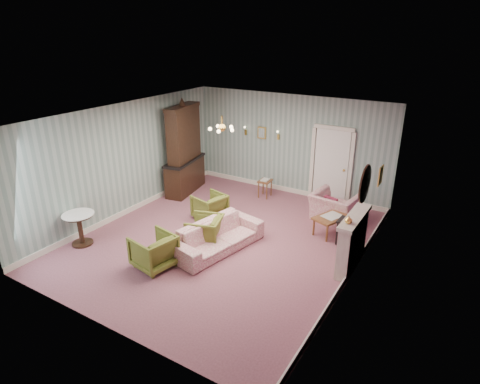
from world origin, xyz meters
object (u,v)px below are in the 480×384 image
Objects in this scene: olive_chair_a at (154,249)px; fireplace at (352,241)px; sofa_chintz at (218,232)px; olive_chair_b at (205,229)px; coffee_table at (331,225)px; wingback_chair at (335,202)px; side_table_black at (346,232)px; pedestal_table at (80,229)px; olive_chair_c at (210,205)px; dresser at (184,147)px.

olive_chair_a is 0.56× the size of fireplace.
sofa_chintz is (0.72, 1.27, 0.03)m from olive_chair_a.
olive_chair_b is 3.03m from coffee_table.
wingback_chair is (2.43, 4.04, 0.09)m from olive_chair_a.
pedestal_table is (-5.14, -3.12, 0.08)m from side_table_black.
coffee_table is (2.28, 1.99, -0.14)m from olive_chair_b.
sofa_chintz is at bearing -163.11° from fireplace.
olive_chair_a is at bearing -148.72° from fireplace.
olive_chair_b is at bearing 44.43° from olive_chair_c.
olive_chair_c is 2.33m from dresser.
coffee_table is (1.91, 2.01, -0.19)m from sofa_chintz.
pedestal_table is at bearing -76.45° from olive_chair_b.
olive_chair_a is 0.36× the size of sofa_chintz.
sofa_chintz is 2.77m from coffee_table.
sofa_chintz reaches higher than coffee_table.
fireplace is 2.34× the size of side_table_black.
olive_chair_c is at bearing -167.14° from olive_chair_b.
coffee_table is 5.81m from pedestal_table.
olive_chair_b is 0.54× the size of fireplace.
fireplace is (1.02, -1.94, 0.10)m from wingback_chair.
wingback_chair reaches higher than olive_chair_c.
dresser is at bearing 90.00° from pedestal_table.
dresser is at bearing 12.31° from wingback_chair.
olive_chair_a is at bearing 4.40° from pedestal_table.
dresser reaches higher than coffee_table.
olive_chair_b is at bearing -165.41° from fireplace.
dresser is at bearing 164.34° from fireplace.
wingback_chair is 6.15m from pedestal_table.
olive_chair_a reaches higher than side_table_black.
wingback_chair is at bearing 43.08° from pedestal_table.
olive_chair_a is at bearing -136.18° from side_table_black.
pedestal_table is at bearing -157.74° from fireplace.
sofa_chintz is 3.26m from wingback_chair.
side_table_black is at bearing 144.54° from olive_chair_a.
pedestal_table is (-4.69, -3.43, 0.15)m from coffee_table.
side_table_black reaches higher than coffee_table.
pedestal_table is at bearing -143.77° from coffee_table.
sofa_chintz is at bearing 69.39° from olive_chair_b.
olive_chair_a is 1.32× the size of side_table_black.
fireplace is at bearing -55.06° from coffee_table.
olive_chair_b reaches higher than olive_chair_c.
side_table_black is (0.65, -1.08, -0.18)m from wingback_chair.
olive_chair_b is at bearing -55.03° from dresser.
sofa_chintz is (1.05, -1.18, 0.06)m from olive_chair_c.
side_table_black is at bearing 113.01° from fireplace.
fireplace is 1.53× the size of coffee_table.
olive_chair_c is 0.81× the size of coffee_table.
sofa_chintz is 1.99× the size of wingback_chair.
pedestal_table is (-5.51, -2.26, -0.20)m from fireplace.
fireplace is at bearing -26.33° from dresser.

